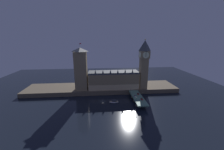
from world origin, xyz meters
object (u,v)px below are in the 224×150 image
(car_southbound_lead, at_px, (142,99))
(street_lamp_mid, at_px, (143,94))
(clock_tower, at_px, (144,63))
(pedestrian_mid_walk, at_px, (143,97))
(street_lamp_far, at_px, (131,90))
(victoria_tower, at_px, (81,69))
(street_lamp_near, at_px, (136,99))
(boat_upstream, at_px, (114,102))
(pedestrian_near_rail, at_px, (135,100))
(car_southbound_trail, at_px, (138,94))
(car_northbound_lead, at_px, (135,96))
(pedestrian_far_rail, at_px, (132,94))

(car_southbound_lead, height_order, street_lamp_mid, street_lamp_mid)
(street_lamp_mid, bearing_deg, clock_tower, 72.84)
(car_southbound_lead, distance_m, pedestrian_mid_walk, 5.50)
(street_lamp_far, bearing_deg, pedestrian_mid_walk, -56.69)
(victoria_tower, bearing_deg, street_lamp_near, -37.01)
(boat_upstream, bearing_deg, victoria_tower, 140.03)
(victoria_tower, relative_size, pedestrian_mid_walk, 35.48)
(street_lamp_mid, bearing_deg, pedestrian_mid_walk, -98.51)
(pedestrian_mid_walk, height_order, boat_upstream, pedestrian_mid_walk)
(pedestrian_near_rail, bearing_deg, street_lamp_far, 90.95)
(pedestrian_mid_walk, bearing_deg, street_lamp_far, 123.31)
(car_southbound_trail, distance_m, pedestrian_mid_walk, 11.39)
(car_northbound_lead, distance_m, pedestrian_far_rail, 6.69)
(pedestrian_near_rail, bearing_deg, pedestrian_mid_walk, 31.04)
(victoria_tower, height_order, car_southbound_lead, victoria_tower)
(pedestrian_near_rail, relative_size, boat_upstream, 0.14)
(street_lamp_near, relative_size, street_lamp_far, 1.08)
(pedestrian_near_rail, bearing_deg, car_northbound_lead, 76.87)
(clock_tower, distance_m, pedestrian_far_rail, 47.50)
(clock_tower, bearing_deg, street_lamp_near, -114.97)
(boat_upstream, bearing_deg, car_southbound_lead, -12.19)
(car_southbound_lead, distance_m, street_lamp_mid, 8.84)
(pedestrian_near_rail, xyz_separation_m, street_lamp_mid, (11.43, 9.31, 3.42))
(car_northbound_lead, height_order, street_lamp_far, street_lamp_far)
(car_southbound_trail, bearing_deg, pedestrian_near_rail, -115.08)
(victoria_tower, relative_size, car_southbound_lead, 13.73)
(pedestrian_mid_walk, height_order, street_lamp_mid, street_lamp_mid)
(pedestrian_mid_walk, bearing_deg, car_southbound_trail, 104.02)
(car_southbound_trail, bearing_deg, car_northbound_lead, -133.26)
(clock_tower, height_order, pedestrian_mid_walk, clock_tower)
(car_southbound_trail, height_order, boat_upstream, car_southbound_trail)
(car_southbound_trail, distance_m, street_lamp_far, 11.29)
(clock_tower, height_order, pedestrian_near_rail, clock_tower)
(street_lamp_mid, bearing_deg, car_southbound_trail, 110.67)
(victoria_tower, bearing_deg, street_lamp_far, -16.91)
(pedestrian_near_rail, height_order, street_lamp_near, street_lamp_near)
(car_southbound_trail, distance_m, street_lamp_mid, 9.64)
(clock_tower, relative_size, street_lamp_near, 9.80)
(car_southbound_trail, xyz_separation_m, pedestrian_near_rail, (-8.27, -17.68, 0.18))
(car_northbound_lead, height_order, pedestrian_mid_walk, pedestrian_mid_walk)
(car_northbound_lead, bearing_deg, victoria_tower, 154.92)
(pedestrian_mid_walk, distance_m, pedestrian_far_rail, 15.78)
(car_northbound_lead, relative_size, street_lamp_far, 0.62)
(victoria_tower, distance_m, car_southbound_trail, 83.62)
(car_southbound_lead, bearing_deg, street_lamp_near, -139.92)
(car_southbound_lead, bearing_deg, street_lamp_far, 111.39)
(street_lamp_near, bearing_deg, pedestrian_far_rail, 89.02)
(pedestrian_mid_walk, bearing_deg, clock_tower, 73.49)
(car_northbound_lead, distance_m, street_lamp_far, 13.07)
(pedestrian_far_rail, relative_size, street_lamp_near, 0.25)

